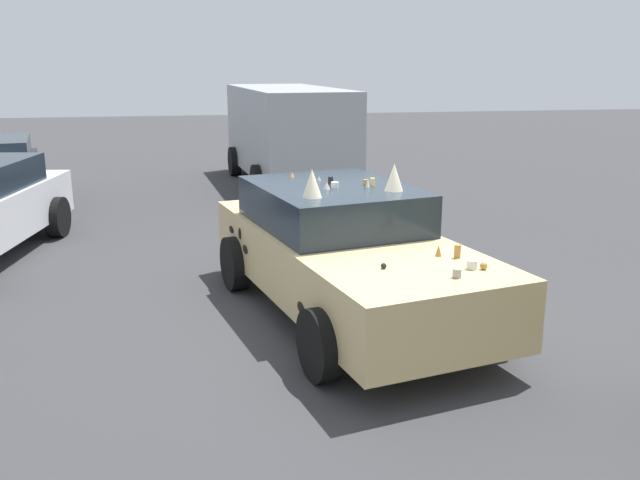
% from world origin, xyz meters
% --- Properties ---
extents(ground_plane, '(60.00, 60.00, 0.00)m').
position_xyz_m(ground_plane, '(0.00, 0.00, 0.00)').
color(ground_plane, '#38383A').
extents(art_car_decorated, '(4.71, 2.69, 1.73)m').
position_xyz_m(art_car_decorated, '(0.08, 0.02, 0.74)').
color(art_car_decorated, '#D8BC7F').
rests_on(art_car_decorated, ground).
extents(parked_van_row_back_far, '(5.35, 2.61, 2.22)m').
position_xyz_m(parked_van_row_back_far, '(8.59, -0.57, 1.24)').
color(parked_van_row_back_far, '#9EA3A8').
rests_on(parked_van_row_back_far, ground).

